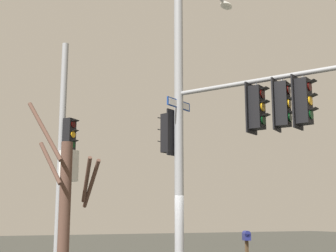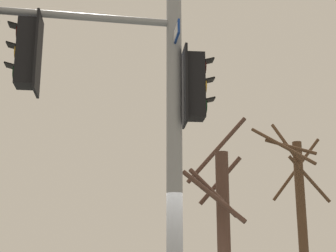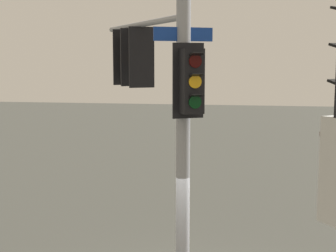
% 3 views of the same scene
% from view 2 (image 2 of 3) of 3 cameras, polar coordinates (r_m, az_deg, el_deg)
% --- Properties ---
extents(main_signal_pole_assembly, '(5.82, 3.53, 9.85)m').
position_cam_2_polar(main_signal_pole_assembly, '(8.20, -6.53, 10.36)').
color(main_signal_pole_assembly, gray).
rests_on(main_signal_pole_assembly, ground).
extents(bare_tree_behind_pole, '(1.61, 1.67, 4.74)m').
position_cam_2_polar(bare_tree_behind_pole, '(10.72, 6.22, -11.58)').
color(bare_tree_behind_pole, '#51382D').
rests_on(bare_tree_behind_pole, ground).
extents(bare_tree_across_street, '(1.93, 1.99, 5.13)m').
position_cam_2_polar(bare_tree_across_street, '(13.82, 14.86, -9.65)').
color(bare_tree_across_street, brown).
rests_on(bare_tree_across_street, ground).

